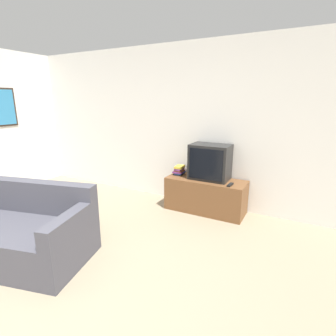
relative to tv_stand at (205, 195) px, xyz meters
name	(u,v)px	position (x,y,z in m)	size (l,w,h in m)	color
ground_plane	(12,314)	(-0.67, -2.74, -0.26)	(14.00, 14.00, 0.00)	gray
wall_back	(176,125)	(-0.67, 0.29, 1.04)	(9.00, 0.06, 2.60)	white
tv_stand	(205,195)	(0.00, 0.00, 0.00)	(1.23, 0.49, 0.52)	brown
television	(210,162)	(0.03, 0.05, 0.53)	(0.60, 0.39, 0.54)	black
couch	(12,233)	(-1.48, -2.19, 0.01)	(1.92, 1.26, 0.80)	#474751
book_stack	(179,170)	(-0.49, 0.05, 0.33)	(0.18, 0.23, 0.15)	black
remote_on_stand	(230,185)	(0.41, -0.12, 0.27)	(0.06, 0.17, 0.02)	black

